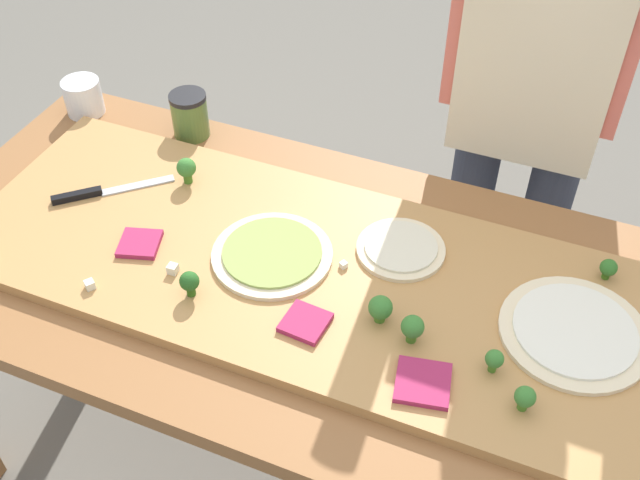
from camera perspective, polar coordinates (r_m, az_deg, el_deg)
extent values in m
plane|color=#6B665B|center=(2.17, 0.51, -17.33)|extent=(8.00, 8.00, 0.00)
cube|color=brown|center=(2.38, -15.58, 1.72)|extent=(0.07, 0.07, 0.74)
cube|color=brown|center=(1.56, 0.68, -3.70)|extent=(1.84, 0.83, 0.04)
cube|color=#B27F47|center=(1.53, 0.78, -2.89)|extent=(1.56, 0.55, 0.03)
cube|color=#B7BABF|center=(1.77, -13.50, 4.01)|extent=(0.14, 0.13, 0.00)
cube|color=black|center=(1.77, -17.86, 3.13)|extent=(0.09, 0.09, 0.02)
cylinder|color=beige|center=(1.49, 18.55, -6.60)|extent=(0.28, 0.28, 0.01)
cylinder|color=silver|center=(1.48, 18.62, -6.40)|extent=(0.23, 0.23, 0.01)
cylinder|color=beige|center=(1.55, -3.66, -1.19)|extent=(0.25, 0.25, 0.01)
cylinder|color=#899E4C|center=(1.55, -3.68, -0.98)|extent=(0.20, 0.20, 0.01)
cylinder|color=beige|center=(1.57, 6.08, -0.69)|extent=(0.18, 0.18, 0.01)
cylinder|color=beige|center=(1.57, 6.10, -0.48)|extent=(0.15, 0.15, 0.01)
cube|color=#9E234C|center=(1.62, -13.39, -0.26)|extent=(0.10, 0.10, 0.01)
cube|color=#9E234C|center=(1.43, -1.11, -6.21)|extent=(0.09, 0.09, 0.01)
cube|color=#9E234C|center=(1.36, 7.74, -10.57)|extent=(0.11, 0.11, 0.01)
cylinder|color=#3F7220|center=(1.39, 12.84, -9.24)|extent=(0.02, 0.02, 0.02)
sphere|color=#38752D|center=(1.38, 12.98, -8.69)|extent=(0.03, 0.03, 0.03)
cylinder|color=#2C5915|center=(1.50, -9.67, -3.73)|extent=(0.02, 0.02, 0.02)
sphere|color=#23561E|center=(1.48, -9.79, -3.06)|extent=(0.04, 0.04, 0.04)
cylinder|color=#3F7220|center=(1.36, 14.98, -11.85)|extent=(0.02, 0.02, 0.02)
sphere|color=#38752D|center=(1.34, 15.16, -11.29)|extent=(0.04, 0.04, 0.04)
cylinder|color=#3F7220|center=(1.41, 6.88, -7.17)|extent=(0.02, 0.02, 0.02)
sphere|color=#38752D|center=(1.39, 6.97, -6.47)|extent=(0.04, 0.04, 0.04)
cylinder|color=#3F7220|center=(1.44, 4.51, -5.75)|extent=(0.02, 0.02, 0.02)
sphere|color=#38752D|center=(1.42, 4.56, -5.07)|extent=(0.05, 0.05, 0.05)
cylinder|color=#3F7220|center=(1.75, -9.90, 4.66)|extent=(0.02, 0.02, 0.03)
sphere|color=#38752D|center=(1.73, -10.01, 5.38)|extent=(0.04, 0.04, 0.04)
cylinder|color=#366618|center=(1.61, 20.69, -2.45)|extent=(0.02, 0.02, 0.02)
sphere|color=#2D6623|center=(1.60, 20.87, -1.94)|extent=(0.03, 0.03, 0.03)
cube|color=white|center=(1.53, 1.77, -1.88)|extent=(0.02, 0.02, 0.01)
cube|color=silver|center=(1.55, -11.01, -2.14)|extent=(0.02, 0.02, 0.02)
cube|color=silver|center=(1.56, -16.91, -3.23)|extent=(0.02, 0.02, 0.02)
cylinder|color=white|center=(2.07, -17.36, 10.22)|extent=(0.10, 0.10, 0.09)
cylinder|color=white|center=(2.08, -17.26, 9.81)|extent=(0.08, 0.08, 0.05)
cylinder|color=#517033|center=(1.92, -9.74, 9.09)|extent=(0.09, 0.09, 0.10)
cylinder|color=black|center=(1.89, -9.94, 10.53)|extent=(0.09, 0.09, 0.01)
cylinder|color=#333847|center=(2.18, 10.86, 1.00)|extent=(0.12, 0.12, 0.90)
cylinder|color=#333847|center=(2.17, 15.93, -0.39)|extent=(0.12, 0.12, 0.90)
cube|color=beige|center=(1.71, 16.13, 13.75)|extent=(0.34, 0.01, 0.60)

